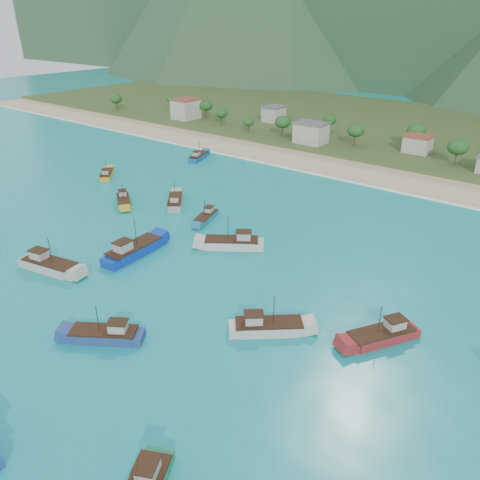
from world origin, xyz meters
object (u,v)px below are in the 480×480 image
Objects in this scene: boat_3 at (233,244)px; boat_4 at (199,157)px; boat_2 at (133,251)px; boat_5 at (49,266)px; boat_7 at (206,218)px; boat_24 at (124,201)px; boat_21 at (382,336)px; boat_26 at (107,175)px; boat_22 at (175,202)px; boat_0 at (106,335)px; boat_19 at (267,328)px.

boat_3 is 1.13× the size of boat_4.
boat_3 is (12.28, 13.85, -0.12)m from boat_2.
boat_7 is at bearing 156.70° from boat_5.
boat_24 is (-15.26, 28.53, -0.24)m from boat_5.
boat_21 is 90.68m from boat_26.
boat_4 reaches higher than boat_26.
boat_21 is 1.30× the size of boat_26.
boat_5 reaches higher than boat_3.
boat_5 reaches higher than boat_21.
boat_22 is (-5.14, 35.45, -0.15)m from boat_5.
boat_2 is 18.51m from boat_3.
boat_2 is at bearing -76.79° from boat_4.
boat_0 is at bearing -81.87° from boat_26.
boat_3 is at bearing 121.93° from boat_24.
boat_24 reaches higher than boat_7.
boat_2 reaches higher than boat_0.
boat_22 is 1.17× the size of boat_26.
boat_0 is 1.13× the size of boat_7.
boat_21 is (45.93, 4.44, -0.22)m from boat_2.
boat_0 is 0.90× the size of boat_3.
boat_21 is at bearing 142.25° from boat_7.
boat_7 is 22.32m from boat_24.
boat_7 is 0.98× the size of boat_24.
boat_4 is 1.22× the size of boat_26.
boat_2 reaches higher than boat_21.
boat_4 is 40.49m from boat_24.
boat_4 is (-34.29, 54.69, -0.31)m from boat_2.
boat_3 is 14.63m from boat_7.
boat_7 is at bearing 87.91° from boat_2.
boat_2 is at bearing -103.71° from boat_22.
boat_4 is 29.59m from boat_26.
boat_19 is at bearing -66.15° from boat_26.
boat_21 is at bearing 115.85° from boat_24.
boat_2 is 49.57m from boat_26.
boat_4 is 38.64m from boat_22.
boat_19 is at bearing 105.83° from boat_24.
boat_24 is at bearing -91.90° from boat_4.
boat_5 is at bearing -86.94° from boat_4.
boat_0 is at bearing 94.84° from boat_7.
boat_2 is 1.40× the size of boat_24.
boat_21 is at bearing -59.61° from boat_22.
boat_24 is at bearing -71.84° from boat_26.
boat_5 is (27.09, -67.25, 0.20)m from boat_4.
boat_0 is 37.53m from boat_21.
boat_0 is at bearing 151.51° from boat_3.
boat_7 is at bearing -64.19° from boat_4.
boat_24 is at bearing -164.01° from boat_5.
boat_22 is at bearing 176.10° from boat_5.
boat_7 is at bearing -10.76° from boat_0.
boat_3 is (-4.05, 32.47, 0.14)m from boat_0.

